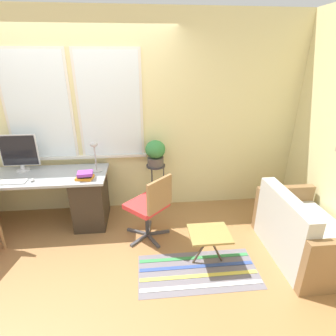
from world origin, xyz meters
TOP-DOWN VIEW (x-y plane):
  - ground_plane at (0.00, 0.00)m, footprint 14.00×14.00m
  - wall_back_with_window at (-0.01, 0.75)m, footprint 9.00×0.12m
  - wall_right_with_picture at (3.02, -0.00)m, footprint 0.08×9.00m
  - desk at (-0.81, 0.34)m, footprint 2.17×0.67m
  - monitor at (-0.83, 0.51)m, footprint 0.46×0.17m
  - keyboard at (-0.87, 0.14)m, footprint 0.42×0.13m
  - mouse at (-0.59, 0.15)m, footprint 0.04×0.07m
  - desk_lamp at (0.14, 0.40)m, footprint 0.15×0.15m
  - book_stack at (0.04, 0.16)m, footprint 0.22×0.19m
  - office_chair_swivel at (0.82, -0.12)m, footprint 0.61×0.61m
  - couch_loveseat at (2.52, -0.59)m, footprint 0.74×1.16m
  - plant_stand at (0.93, 0.54)m, footprint 0.27×0.27m
  - potted_plant at (0.93, 0.54)m, footprint 0.27×0.27m
  - floor_rug_striped at (1.30, -0.74)m, footprint 1.28×0.61m
  - folding_stool at (1.43, -0.61)m, footprint 0.43×0.37m

SIDE VIEW (x-z plane):
  - ground_plane at x=0.00m, z-range 0.00..0.00m
  - floor_rug_striped at x=1.30m, z-range 0.00..0.01m
  - couch_loveseat at x=2.52m, z-range -0.11..0.66m
  - folding_stool at x=1.43m, z-range 0.16..0.56m
  - desk at x=-0.81m, z-range 0.03..0.76m
  - office_chair_swivel at x=0.82m, z-range 0.04..0.91m
  - plant_stand at x=0.93m, z-range 0.27..1.00m
  - keyboard at x=-0.87m, z-range 0.73..0.75m
  - mouse at x=-0.59m, z-range 0.73..0.77m
  - book_stack at x=0.04m, z-range 0.73..0.83m
  - potted_plant at x=0.93m, z-range 0.74..1.10m
  - desk_lamp at x=0.14m, z-range 0.78..1.17m
  - monitor at x=-0.83m, z-range 0.75..1.24m
  - wall_right_with_picture at x=3.02m, z-range 0.00..2.70m
  - wall_back_with_window at x=-0.01m, z-range 0.01..2.71m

